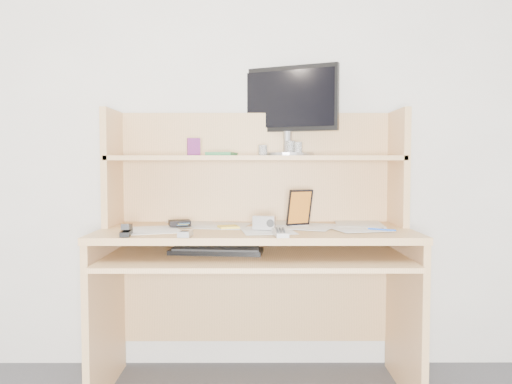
{
  "coord_description": "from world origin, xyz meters",
  "views": [
    {
      "loc": [
        -0.0,
        -0.77,
        1.04
      ],
      "look_at": [
        0.0,
        1.43,
        0.92
      ],
      "focal_mm": 35.0,
      "sensor_mm": 36.0,
      "label": 1
    }
  ],
  "objects_px": {
    "desk": "(256,238)",
    "keyboard": "(216,250)",
    "monitor": "(288,108)",
    "tv_remote": "(280,233)",
    "game_case": "(300,207)"
  },
  "relations": [
    {
      "from": "desk",
      "to": "keyboard",
      "type": "height_order",
      "value": "desk"
    },
    {
      "from": "desk",
      "to": "tv_remote",
      "type": "distance_m",
      "value": 0.36
    },
    {
      "from": "keyboard",
      "to": "monitor",
      "type": "relative_size",
      "value": 0.86
    },
    {
      "from": "desk",
      "to": "keyboard",
      "type": "bearing_deg",
      "value": -137.72
    },
    {
      "from": "desk",
      "to": "game_case",
      "type": "height_order",
      "value": "desk"
    },
    {
      "from": "tv_remote",
      "to": "monitor",
      "type": "xyz_separation_m",
      "value": [
        0.06,
        0.5,
        0.55
      ]
    },
    {
      "from": "desk",
      "to": "tv_remote",
      "type": "bearing_deg",
      "value": -73.57
    },
    {
      "from": "desk",
      "to": "tv_remote",
      "type": "relative_size",
      "value": 8.07
    },
    {
      "from": "keyboard",
      "to": "monitor",
      "type": "bearing_deg",
      "value": 50.12
    },
    {
      "from": "desk",
      "to": "monitor",
      "type": "distance_m",
      "value": 0.67
    },
    {
      "from": "desk",
      "to": "monitor",
      "type": "xyz_separation_m",
      "value": [
        0.16,
        0.17,
        0.62
      ]
    },
    {
      "from": "keyboard",
      "to": "tv_remote",
      "type": "height_order",
      "value": "tv_remote"
    },
    {
      "from": "desk",
      "to": "keyboard",
      "type": "xyz_separation_m",
      "value": [
        -0.17,
        -0.16,
        -0.03
      ]
    },
    {
      "from": "game_case",
      "to": "keyboard",
      "type": "bearing_deg",
      "value": 173.72
    },
    {
      "from": "game_case",
      "to": "monitor",
      "type": "relative_size",
      "value": 0.35
    }
  ]
}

